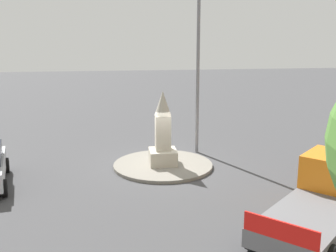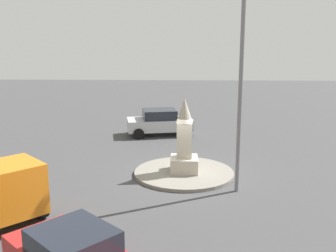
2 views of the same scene
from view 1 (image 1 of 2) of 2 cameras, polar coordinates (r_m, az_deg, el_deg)
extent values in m
plane|color=#424244|center=(19.44, -0.66, -5.32)|extent=(80.00, 80.00, 0.00)
cylinder|color=gray|center=(19.42, -0.66, -5.13)|extent=(4.36, 4.36, 0.14)
cube|color=#B2AA99|center=(19.30, -0.66, -4.03)|extent=(1.18, 1.18, 0.64)
cube|color=#B2AA99|center=(19.00, -0.67, -0.87)|extent=(0.65, 0.65, 1.55)
cone|color=#B2AA99|center=(18.72, -0.68, 2.99)|extent=(0.71, 0.71, 1.06)
cylinder|color=slate|center=(20.80, 3.91, 8.27)|extent=(0.16, 0.16, 8.79)
cylinder|color=black|center=(17.23, -20.54, -7.57)|extent=(0.67, 0.34, 0.64)
cylinder|color=black|center=(19.84, -20.28, -4.82)|extent=(0.67, 0.34, 0.64)
cube|color=slate|center=(13.24, 17.51, -12.04)|extent=(4.06, 4.06, 0.53)
cube|color=red|center=(11.49, 14.39, -13.03)|extent=(1.45, 1.45, 0.50)
cylinder|color=black|center=(16.07, 17.55, -8.46)|extent=(0.79, 0.79, 0.84)
cylinder|color=black|center=(12.80, 11.19, -13.86)|extent=(0.79, 0.79, 0.84)
camera|label=2|loc=(26.02, 39.33, 9.55)|focal=42.51mm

